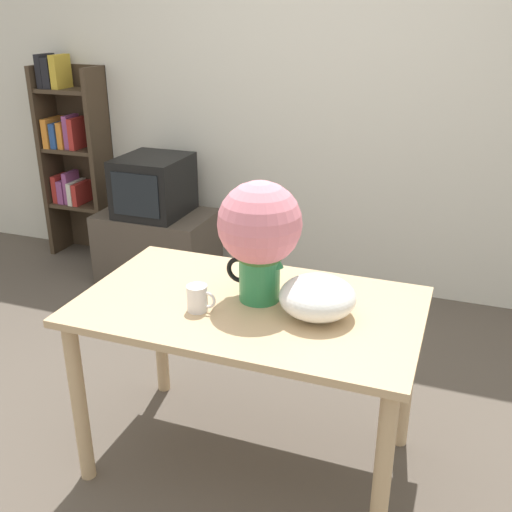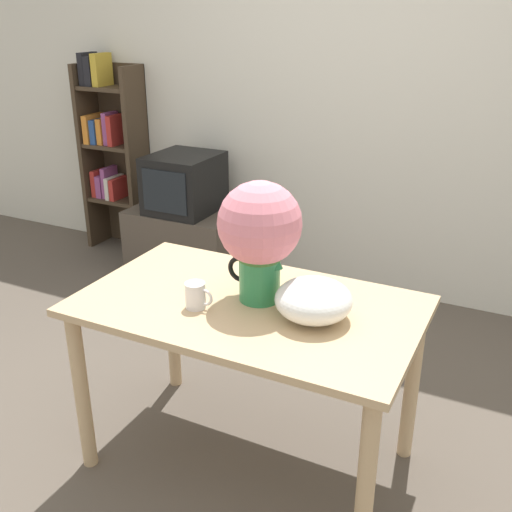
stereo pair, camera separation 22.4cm
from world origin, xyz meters
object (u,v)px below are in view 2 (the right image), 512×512
at_px(white_bowl, 314,300).
at_px(coffee_mug, 196,295).
at_px(flower_vase, 259,233).
at_px(tv_set, 184,183).

bearing_deg(white_bowl, coffee_mug, -164.86).
xyz_separation_m(flower_vase, white_bowl, (0.24, -0.05, -0.20)).
bearing_deg(flower_vase, coffee_mug, -137.70).
relative_size(flower_vase, white_bowl, 1.66).
bearing_deg(flower_vase, white_bowl, -11.55).
relative_size(coffee_mug, tv_set, 0.23).
xyz_separation_m(coffee_mug, white_bowl, (0.42, 0.11, 0.02)).
xyz_separation_m(coffee_mug, tv_set, (-1.09, 1.60, -0.11)).
height_order(coffee_mug, tv_set, tv_set).
bearing_deg(coffee_mug, white_bowl, 15.14).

